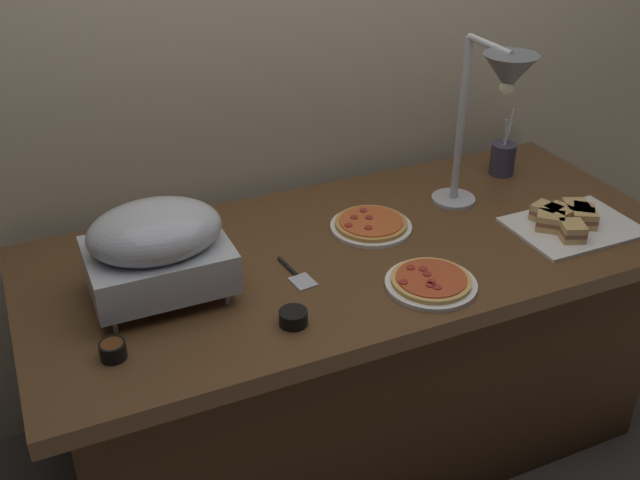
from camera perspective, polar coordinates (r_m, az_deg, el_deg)
The scene contains 12 objects.
ground_plane at distance 2.62m, azimuth 2.46°, elevation -14.89°, with size 8.00×8.00×0.00m, color #4C443D.
back_wall at distance 2.40m, azimuth -2.37°, elevation 14.30°, with size 4.40×0.04×2.40m, color #C6B593.
buffet_table at distance 2.36m, azimuth 2.67°, elevation -8.30°, with size 1.90×0.84×0.76m.
chafing_dish at distance 1.91m, azimuth -12.40°, elevation -0.51°, with size 0.35×0.27×0.26m.
heat_lamp at distance 2.16m, azimuth 13.49°, elevation 11.16°, with size 0.15×0.34×0.54m.
pizza_plate_front at distance 2.24m, azimuth 3.93°, elevation 1.17°, with size 0.25×0.25×0.03m.
pizza_plate_center at distance 1.99m, azimuth 8.50°, elevation -3.20°, with size 0.25×0.25×0.03m.
sandwich_platter at distance 2.35m, azimuth 18.56°, elevation 1.41°, with size 0.37×0.27×0.06m.
sauce_cup_near at distance 1.79m, azimuth -15.61°, elevation -8.13°, with size 0.06×0.06×0.04m.
sauce_cup_far at distance 1.83m, azimuth -2.06°, elevation -5.92°, with size 0.07×0.07×0.04m.
utensil_holder at distance 2.63m, azimuth 13.84°, elevation 6.10°, with size 0.08×0.08×0.23m.
serving_spatula at distance 2.02m, azimuth -1.90°, elevation -2.64°, with size 0.06×0.17×0.01m.
Camera 1 is at (-0.86, -1.64, 1.86)m, focal length 41.73 mm.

